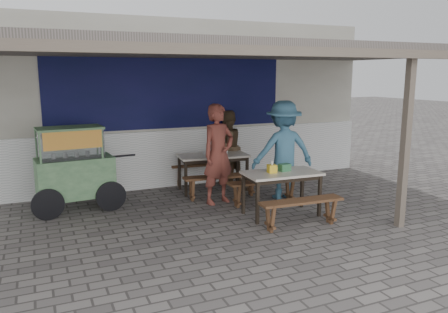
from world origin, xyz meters
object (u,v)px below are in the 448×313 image
object	(u,v)px
table_left	(213,158)
condiment_jar	(226,151)
bench_right_street	(301,207)
tissue_box	(272,169)
bench_right_wall	(264,187)
condiment_bowl	(207,154)
bench_left_wall	(205,168)
patron_street_side	(218,154)
vendor_cart	(74,166)
patron_right_table	(283,150)
bench_left_street	(222,181)
donation_box	(285,167)
table_right	(282,177)
patron_wall_side	(227,147)

from	to	relation	value
table_left	condiment_jar	world-z (taller)	condiment_jar
bench_right_street	tissue_box	bearing A→B (deg)	104.64
bench_right_wall	condiment_bowl	size ratio (longest dim) A/B	7.40
bench_left_wall	patron_street_side	xyz separation A→B (m)	(-0.29, -1.45, 0.58)
vendor_cart	patron_right_table	size ratio (longest dim) A/B	0.97
bench_left_wall	patron_street_side	world-z (taller)	patron_street_side
bench_left_street	patron_street_side	bearing A→B (deg)	-120.26
table_left	patron_street_side	xyz separation A→B (m)	(-0.24, -0.85, 0.25)
bench_left_wall	bench_right_wall	size ratio (longest dim) A/B	1.10
condiment_jar	vendor_cart	bearing A→B (deg)	-174.23
condiment_jar	table_left	bearing A→B (deg)	-173.41
donation_box	table_right	bearing A→B (deg)	-150.20
bench_left_wall	vendor_cart	world-z (taller)	vendor_cart
patron_street_side	patron_wall_side	bearing A→B (deg)	45.28
patron_street_side	condiment_jar	xyz separation A→B (m)	(0.55, 0.89, -0.13)
condiment_bowl	bench_right_street	bearing A→B (deg)	-78.18
patron_right_table	tissue_box	world-z (taller)	patron_right_table
table_left	bench_right_wall	xyz separation A→B (m)	(0.49, -1.28, -0.34)
vendor_cart	bench_right_wall	bearing A→B (deg)	-22.50
vendor_cart	condiment_bowl	world-z (taller)	vendor_cart
bench_right_street	bench_right_wall	size ratio (longest dim) A/B	1.00
patron_street_side	patron_wall_side	xyz separation A→B (m)	(0.75, 1.32, -0.12)
bench_left_wall	patron_street_side	bearing A→B (deg)	-96.15
bench_left_street	condiment_bowl	bearing A→B (deg)	101.61
bench_right_street	condiment_jar	distance (m)	2.69
table_left	patron_wall_side	world-z (taller)	patron_wall_side
bench_left_wall	patron_street_side	distance (m)	1.59
vendor_cart	patron_wall_side	world-z (taller)	patron_wall_side
bench_left_street	table_left	bearing A→B (deg)	90.00
condiment_jar	condiment_bowl	distance (m)	0.44
vendor_cart	patron_right_table	bearing A→B (deg)	-16.89
patron_right_table	bench_right_wall	bearing A→B (deg)	32.47
patron_wall_side	donation_box	world-z (taller)	patron_wall_side
table_left	bench_left_wall	world-z (taller)	table_left
donation_box	patron_wall_side	bearing A→B (deg)	90.70
vendor_cart	condiment_bowl	bearing A→B (deg)	0.97
donation_box	bench_right_street	bearing A→B (deg)	-99.29
bench_left_wall	patron_right_table	size ratio (longest dim) A/B	0.81
bench_left_wall	bench_right_street	xyz separation A→B (m)	(0.37, -3.21, -0.00)
bench_left_street	condiment_bowl	size ratio (longest dim) A/B	8.14
patron_street_side	condiment_bowl	xyz separation A→B (m)	(0.12, 0.86, -0.15)
table_right	condiment_jar	xyz separation A→B (m)	(-0.15, 1.98, 0.12)
patron_right_table	tissue_box	xyz separation A→B (m)	(-0.74, -0.87, -0.12)
patron_right_table	condiment_bowl	world-z (taller)	patron_right_table
bench_left_street	patron_street_side	xyz separation A→B (m)	(-0.18, -0.26, 0.58)
bench_right_street	patron_street_side	size ratio (longest dim) A/B	0.75
vendor_cart	donation_box	size ratio (longest dim) A/B	9.71
table_right	patron_right_table	size ratio (longest dim) A/B	0.69
bench_left_wall	patron_right_table	distance (m)	2.01
bench_left_wall	donation_box	bearing A→B (deg)	-73.76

